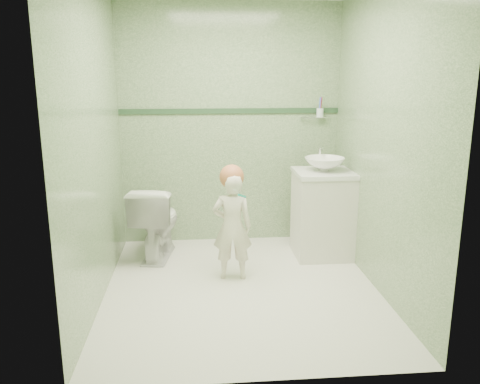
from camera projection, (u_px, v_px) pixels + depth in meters
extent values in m
plane|color=white|center=(242.00, 289.00, 4.04)|extent=(2.50, 2.50, 0.00)
cube|color=gray|center=(230.00, 126.00, 4.96)|extent=(2.20, 0.04, 2.40)
cube|color=gray|center=(264.00, 177.00, 2.54)|extent=(2.20, 0.04, 2.40)
cube|color=gray|center=(95.00, 145.00, 3.65)|extent=(0.04, 2.50, 2.40)
cube|color=gray|center=(382.00, 141.00, 3.85)|extent=(0.04, 2.50, 2.40)
cube|color=#27452B|center=(230.00, 111.00, 4.91)|extent=(2.20, 0.02, 0.05)
cube|color=silver|center=(322.00, 215.00, 4.69)|extent=(0.52, 0.50, 0.80)
cube|color=white|center=(324.00, 173.00, 4.59)|extent=(0.54, 0.52, 0.04)
imported|color=white|center=(325.00, 164.00, 4.57)|extent=(0.37, 0.37, 0.13)
cylinder|color=silver|center=(319.00, 155.00, 4.75)|extent=(0.03, 0.03, 0.18)
cylinder|color=silver|center=(321.00, 147.00, 4.69)|extent=(0.02, 0.12, 0.02)
cylinder|color=silver|center=(313.00, 118.00, 4.97)|extent=(0.26, 0.02, 0.02)
cylinder|color=silver|center=(320.00, 113.00, 4.94)|extent=(0.07, 0.07, 0.09)
cylinder|color=blue|center=(319.00, 106.00, 4.91)|extent=(0.01, 0.01, 0.17)
cylinder|color=purple|center=(320.00, 106.00, 4.91)|extent=(0.01, 0.01, 0.17)
cylinder|color=#B73420|center=(321.00, 106.00, 4.93)|extent=(0.01, 0.01, 0.17)
imported|color=white|center=(156.00, 221.00, 4.66)|extent=(0.49, 0.74, 0.70)
imported|color=beige|center=(232.00, 227.00, 4.15)|extent=(0.35, 0.24, 0.92)
sphere|color=#BA6940|center=(232.00, 177.00, 4.07)|extent=(0.20, 0.20, 0.20)
cylinder|color=#0B9681|center=(242.00, 196.00, 3.95)|extent=(0.08, 0.13, 0.06)
cube|color=white|center=(235.00, 190.00, 3.99)|extent=(0.03, 0.03, 0.02)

